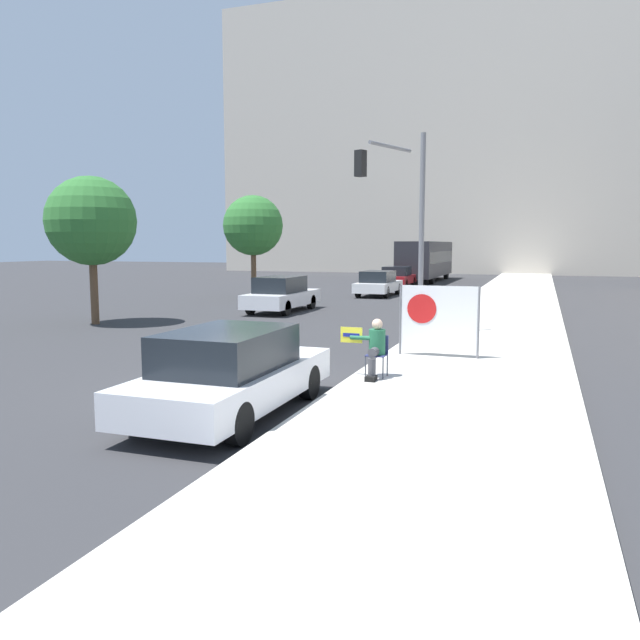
{
  "coord_description": "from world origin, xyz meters",
  "views": [
    {
      "loc": [
        5.46,
        -10.77,
        2.86
      ],
      "look_at": [
        0.43,
        3.31,
        1.06
      ],
      "focal_mm": 35.0,
      "sensor_mm": 36.0,
      "label": 1
    }
  ],
  "objects_px": {
    "car_on_road_distant": "(397,277)",
    "parked_car_curbside": "(231,372)",
    "car_on_road_nearest": "(281,294)",
    "car_on_road_midblock": "(378,283)",
    "traffic_light_pole": "(399,202)",
    "street_tree_midblock": "(253,226)",
    "city_bus_on_road": "(426,258)",
    "street_tree_near_curb": "(91,221)",
    "seated_protester": "(375,346)",
    "protest_banner": "(438,319)"
  },
  "relations": [
    {
      "from": "car_on_road_nearest",
      "to": "street_tree_midblock",
      "type": "xyz_separation_m",
      "value": [
        -4.11,
        5.83,
        3.12
      ]
    },
    {
      "from": "city_bus_on_road",
      "to": "street_tree_near_curb",
      "type": "bearing_deg",
      "value": -101.93
    },
    {
      "from": "traffic_light_pole",
      "to": "city_bus_on_road",
      "type": "xyz_separation_m",
      "value": [
        -4.42,
        29.92,
        -2.38
      ]
    },
    {
      "from": "car_on_road_midblock",
      "to": "street_tree_near_curb",
      "type": "distance_m",
      "value": 17.28
    },
    {
      "from": "car_on_road_distant",
      "to": "city_bus_on_road",
      "type": "height_order",
      "value": "city_bus_on_road"
    },
    {
      "from": "protest_banner",
      "to": "street_tree_near_curb",
      "type": "distance_m",
      "value": 13.58
    },
    {
      "from": "car_on_road_distant",
      "to": "parked_car_curbside",
      "type": "bearing_deg",
      "value": -82.18
    },
    {
      "from": "protest_banner",
      "to": "car_on_road_nearest",
      "type": "relative_size",
      "value": 0.41
    },
    {
      "from": "car_on_road_nearest",
      "to": "street_tree_near_curb",
      "type": "bearing_deg",
      "value": -127.47
    },
    {
      "from": "seated_protester",
      "to": "street_tree_midblock",
      "type": "relative_size",
      "value": 0.22
    },
    {
      "from": "seated_protester",
      "to": "street_tree_midblock",
      "type": "distance_m",
      "value": 21.7
    },
    {
      "from": "street_tree_midblock",
      "to": "car_on_road_midblock",
      "type": "bearing_deg",
      "value": 31.9
    },
    {
      "from": "seated_protester",
      "to": "protest_banner",
      "type": "relative_size",
      "value": 0.62
    },
    {
      "from": "car_on_road_nearest",
      "to": "car_on_road_midblock",
      "type": "xyz_separation_m",
      "value": [
        1.85,
        9.54,
        -0.04
      ]
    },
    {
      "from": "car_on_road_midblock",
      "to": "city_bus_on_road",
      "type": "height_order",
      "value": "city_bus_on_road"
    },
    {
      "from": "protest_banner",
      "to": "street_tree_midblock",
      "type": "distance_m",
      "value": 19.82
    },
    {
      "from": "seated_protester",
      "to": "street_tree_near_curb",
      "type": "height_order",
      "value": "street_tree_near_curb"
    },
    {
      "from": "protest_banner",
      "to": "car_on_road_midblock",
      "type": "bearing_deg",
      "value": 108.48
    },
    {
      "from": "car_on_road_midblock",
      "to": "street_tree_midblock",
      "type": "distance_m",
      "value": 7.7
    },
    {
      "from": "car_on_road_nearest",
      "to": "city_bus_on_road",
      "type": "xyz_separation_m",
      "value": [
        1.8,
        24.73,
        1.04
      ]
    },
    {
      "from": "traffic_light_pole",
      "to": "car_on_road_distant",
      "type": "distance_m",
      "value": 23.13
    },
    {
      "from": "car_on_road_midblock",
      "to": "city_bus_on_road",
      "type": "xyz_separation_m",
      "value": [
        -0.04,
        15.19,
        1.09
      ]
    },
    {
      "from": "seated_protester",
      "to": "car_on_road_distant",
      "type": "xyz_separation_m",
      "value": [
        -6.14,
        29.46,
        -0.09
      ]
    },
    {
      "from": "parked_car_curbside",
      "to": "city_bus_on_road",
      "type": "xyz_separation_m",
      "value": [
        -3.89,
        40.17,
        1.06
      ]
    },
    {
      "from": "car_on_road_distant",
      "to": "street_tree_midblock",
      "type": "height_order",
      "value": "street_tree_midblock"
    },
    {
      "from": "car_on_road_nearest",
      "to": "street_tree_midblock",
      "type": "height_order",
      "value": "street_tree_midblock"
    },
    {
      "from": "seated_protester",
      "to": "parked_car_curbside",
      "type": "height_order",
      "value": "parked_car_curbside"
    },
    {
      "from": "traffic_light_pole",
      "to": "street_tree_near_curb",
      "type": "distance_m",
      "value": 11.0
    },
    {
      "from": "seated_protester",
      "to": "street_tree_midblock",
      "type": "bearing_deg",
      "value": 135.26
    },
    {
      "from": "street_tree_near_curb",
      "to": "car_on_road_nearest",
      "type": "bearing_deg",
      "value": 52.53
    },
    {
      "from": "parked_car_curbside",
      "to": "car_on_road_midblock",
      "type": "height_order",
      "value": "parked_car_curbside"
    },
    {
      "from": "car_on_road_midblock",
      "to": "street_tree_near_curb",
      "type": "xyz_separation_m",
      "value": [
        -6.57,
        -15.7,
        2.99
      ]
    },
    {
      "from": "car_on_road_nearest",
      "to": "traffic_light_pole",
      "type": "bearing_deg",
      "value": -39.81
    },
    {
      "from": "seated_protester",
      "to": "car_on_road_nearest",
      "type": "bearing_deg",
      "value": 133.82
    },
    {
      "from": "protest_banner",
      "to": "traffic_light_pole",
      "type": "bearing_deg",
      "value": 114.78
    },
    {
      "from": "city_bus_on_road",
      "to": "car_on_road_nearest",
      "type": "bearing_deg",
      "value": -94.17
    },
    {
      "from": "protest_banner",
      "to": "car_on_road_midblock",
      "type": "relative_size",
      "value": 0.43
    },
    {
      "from": "seated_protester",
      "to": "street_tree_near_curb",
      "type": "bearing_deg",
      "value": 165.94
    },
    {
      "from": "car_on_road_nearest",
      "to": "street_tree_midblock",
      "type": "bearing_deg",
      "value": 125.2
    },
    {
      "from": "protest_banner",
      "to": "parked_car_curbside",
      "type": "xyz_separation_m",
      "value": [
        -2.5,
        -5.99,
        -0.33
      ]
    },
    {
      "from": "car_on_road_distant",
      "to": "city_bus_on_road",
      "type": "bearing_deg",
      "value": 85.63
    },
    {
      "from": "city_bus_on_road",
      "to": "street_tree_near_curb",
      "type": "relative_size",
      "value": 2.18
    },
    {
      "from": "city_bus_on_road",
      "to": "protest_banner",
      "type": "bearing_deg",
      "value": -79.41
    },
    {
      "from": "traffic_light_pole",
      "to": "street_tree_midblock",
      "type": "relative_size",
      "value": 1.1
    },
    {
      "from": "protest_banner",
      "to": "car_on_road_nearest",
      "type": "height_order",
      "value": "protest_banner"
    },
    {
      "from": "car_on_road_nearest",
      "to": "street_tree_near_curb",
      "type": "distance_m",
      "value": 8.3
    },
    {
      "from": "protest_banner",
      "to": "car_on_road_distant",
      "type": "relative_size",
      "value": 0.47
    },
    {
      "from": "car_on_road_nearest",
      "to": "city_bus_on_road",
      "type": "relative_size",
      "value": 0.41
    },
    {
      "from": "protest_banner",
      "to": "seated_protester",
      "type": "bearing_deg",
      "value": -106.0
    },
    {
      "from": "traffic_light_pole",
      "to": "car_on_road_distant",
      "type": "height_order",
      "value": "traffic_light_pole"
    }
  ]
}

